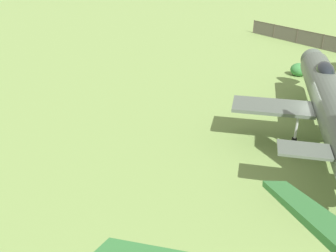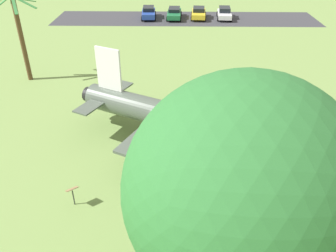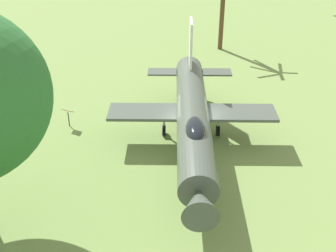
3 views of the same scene
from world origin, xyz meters
name	(u,v)px [view 1 (image 1 of 3)]	position (x,y,z in m)	size (l,w,h in m)	color
ground_plane	(324,140)	(0.00, 0.00, 0.00)	(200.00, 200.00, 0.00)	#75934C
display_jet	(330,99)	(-0.09, 0.36, 2.04)	(9.17, 14.65, 5.58)	#4C564C
shrub_near_fence	(299,70)	(-2.86, 10.15, 0.47)	(1.24, 1.09, 0.95)	#387F3D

